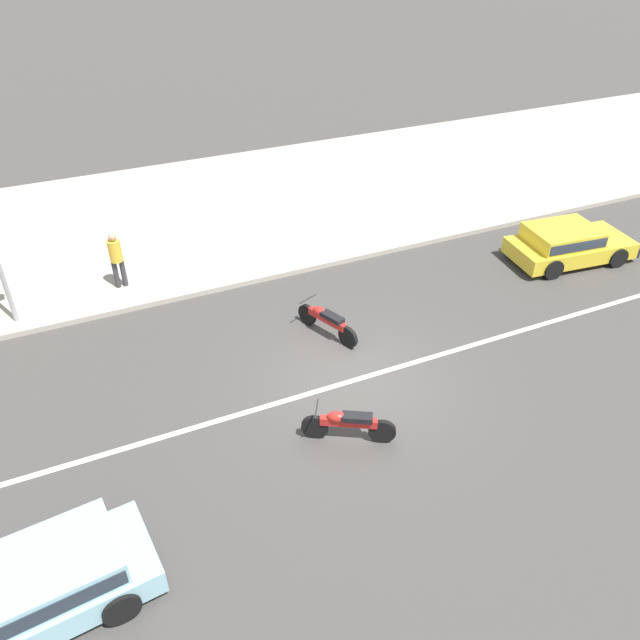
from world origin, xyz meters
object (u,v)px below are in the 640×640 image
hatchback_yellow_0 (567,243)px  motorcycle_2 (348,424)px  hatchback_pale_blue_2 (33,588)px  pedestrian_mid_kerb (116,256)px  motorcycle_0 (327,321)px

hatchback_yellow_0 → motorcycle_2: size_ratio=2.24×
hatchback_pale_blue_2 → motorcycle_2: hatchback_pale_blue_2 is taller
hatchback_pale_blue_2 → motorcycle_2: bearing=12.9°
pedestrian_mid_kerb → motorcycle_2: bearing=-67.4°
motorcycle_0 → pedestrian_mid_kerb: size_ratio=1.15×
hatchback_pale_blue_2 → pedestrian_mid_kerb: pedestrian_mid_kerb is taller
hatchback_pale_blue_2 → motorcycle_0: 8.59m
pedestrian_mid_kerb → motorcycle_0: bearing=-44.3°
motorcycle_0 → motorcycle_2: 3.65m
motorcycle_0 → motorcycle_2: size_ratio=1.08×
hatchback_pale_blue_2 → motorcycle_2: size_ratio=2.40×
hatchback_yellow_0 → pedestrian_mid_kerb: size_ratio=2.38×
hatchback_pale_blue_2 → pedestrian_mid_kerb: 9.49m
hatchback_pale_blue_2 → pedestrian_mid_kerb: size_ratio=2.55×
motorcycle_2 → hatchback_yellow_0: bearing=23.5°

